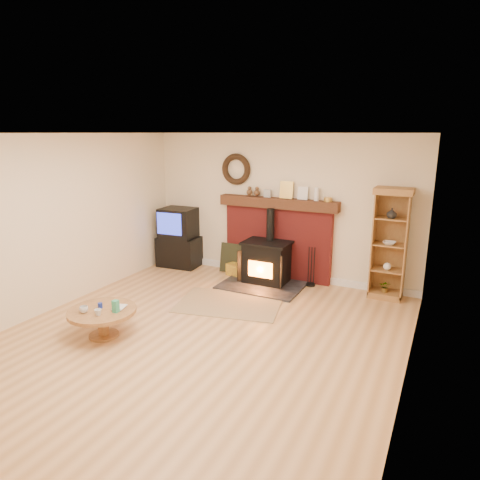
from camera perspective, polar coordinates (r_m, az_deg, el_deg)
The scene contains 11 objects.
ground at distance 5.78m, azimuth -5.21°, elevation -12.72°, with size 5.50×5.50×0.00m, color #B37E4A.
room_shell at distance 5.32m, azimuth -5.24°, elevation 4.46°, with size 5.02×5.52×2.61m.
chimney_breast at distance 7.77m, azimuth 5.01°, elevation 0.66°, with size 2.20×0.22×1.78m.
wood_stove at distance 7.55m, azimuth 3.48°, elevation -3.12°, with size 1.40×1.00×1.31m.
area_rug at distance 6.76m, azimuth -1.43°, elevation -8.46°, with size 1.57×1.08×0.01m, color brown.
tv_unit at distance 8.58m, azimuth -8.12°, elevation 0.20°, with size 0.84×0.62×1.17m.
curio_cabinet at distance 7.17m, azimuth 19.33°, elevation -0.45°, with size 0.57×0.41×1.79m.
firelog_box at distance 7.99m, azimuth -0.49°, elevation -4.03°, with size 0.36×0.22×0.22m, color gold.
leaning_painting at distance 8.15m, azimuth -1.14°, elevation -2.43°, with size 0.47×0.03×0.56m, color black.
fire_tools at distance 7.58m, azimuth 9.42°, elevation -5.09°, with size 0.16×0.16×0.70m.
coffee_table at distance 5.92m, azimuth -17.89°, elevation -9.45°, with size 0.88×0.88×0.54m.
Camera 1 is at (2.75, -4.37, 2.61)m, focal length 32.00 mm.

